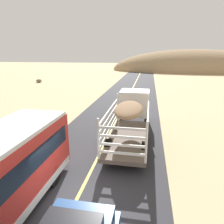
% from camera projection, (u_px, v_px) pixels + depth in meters
% --- Properties ---
extents(ground_plane, '(240.00, 240.00, 0.00)m').
position_uv_depth(ground_plane, '(78.00, 198.00, 8.84)').
color(ground_plane, '#CCB284').
extents(road_surface, '(8.00, 120.00, 0.02)m').
position_uv_depth(road_surface, '(78.00, 198.00, 8.84)').
color(road_surface, '#2D2D33').
rests_on(road_surface, ground).
extents(road_centre_line, '(0.16, 117.60, 0.00)m').
position_uv_depth(road_centre_line, '(78.00, 198.00, 8.84)').
color(road_centre_line, '#D8CC4C').
rests_on(road_centre_line, road_surface).
extents(livestock_truck, '(2.53, 9.70, 3.02)m').
position_uv_depth(livestock_truck, '(133.00, 109.00, 16.00)').
color(livestock_truck, silver).
rests_on(livestock_truck, road_surface).
extents(boulder_mid_field, '(1.18, 1.17, 0.70)m').
position_uv_depth(boulder_mid_field, '(39.00, 81.00, 43.14)').
color(boulder_mid_field, '#756656').
rests_on(boulder_mid_field, ground).
extents(distant_hill, '(55.85, 25.50, 14.57)m').
position_uv_depth(distant_hill, '(192.00, 71.00, 70.45)').
color(distant_hill, '#997C5A').
rests_on(distant_hill, ground).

